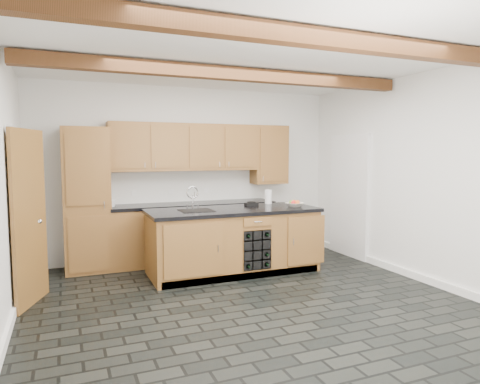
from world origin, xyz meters
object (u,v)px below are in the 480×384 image
Objects in this scene: island at (234,241)px; paper_towel at (268,197)px; fruit_bowl at (295,205)px; kitchen_scale at (251,204)px.

paper_towel reaches higher than island.
island is 1.00m from paper_towel.
fruit_bowl is at bearing -67.62° from paper_towel.
fruit_bowl is 0.53m from paper_towel.
kitchen_scale is (0.39, 0.25, 0.49)m from island.
paper_towel reaches higher than kitchen_scale.
fruit_bowl is at bearing -7.38° from island.
kitchen_scale is 0.80× the size of fruit_bowl.
island is at bearing -153.42° from paper_towel.
kitchen_scale is 0.66m from fruit_bowl.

